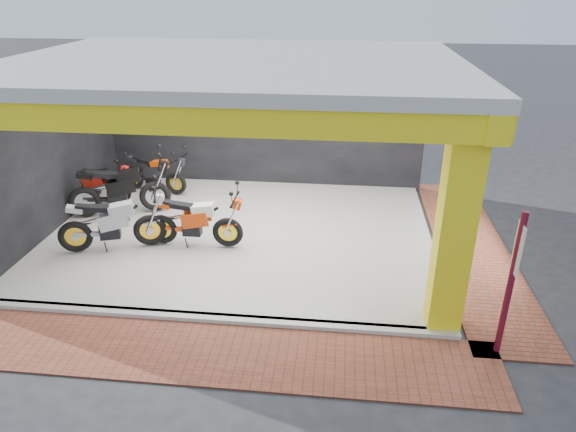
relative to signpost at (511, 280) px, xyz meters
name	(u,v)px	position (x,y,z in m)	size (l,w,h in m)	color
ground	(220,286)	(-4.48, 1.29, -1.25)	(80.00, 80.00, 0.00)	#2D2D30
showroom_floor	(241,234)	(-4.48, 3.29, -1.20)	(8.00, 6.00, 0.10)	silver
showroom_ceiling	(234,63)	(-4.48, 3.29, 2.35)	(8.40, 6.40, 0.20)	beige
back_wall	(262,120)	(-4.48, 6.39, 0.50)	(8.20, 0.20, 3.50)	black
left_wall	(45,151)	(-8.58, 3.29, 0.50)	(0.20, 6.20, 3.50)	black
corner_column	(455,227)	(-0.73, 0.54, 0.50)	(0.50, 0.50, 3.50)	yellow
header_beam_front	(189,119)	(-4.48, 0.29, 2.05)	(8.40, 0.30, 0.40)	yellow
header_beam_right	(453,84)	(-0.48, 3.29, 2.05)	(0.30, 6.40, 0.40)	yellow
floor_kerb	(205,318)	(-4.48, 0.27, -1.20)	(8.00, 0.20, 0.10)	silver
paver_front	(192,351)	(-4.48, -0.51, -1.23)	(9.00, 1.40, 0.03)	#9B4A32
paver_right	(471,247)	(0.32, 3.29, -1.23)	(1.40, 7.00, 0.03)	#9B4A32
signpost	(511,280)	(0.00, 0.00, 0.00)	(0.09, 0.32, 2.28)	maroon
moto_hero	(227,219)	(-4.60, 2.59, -0.51)	(2.08, 0.77, 1.27)	#DD3C09
moto_row_a	(148,216)	(-6.16, 2.48, -0.48)	(2.19, 0.81, 1.34)	#A5A8AD
moto_row_b	(154,182)	(-6.63, 4.13, -0.42)	(2.37, 0.88, 1.45)	black
moto_row_c	(175,173)	(-6.48, 5.18, -0.56)	(1.91, 0.71, 1.17)	black
moto_row_d	(118,181)	(-7.64, 4.46, -0.56)	(1.90, 0.71, 1.16)	red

